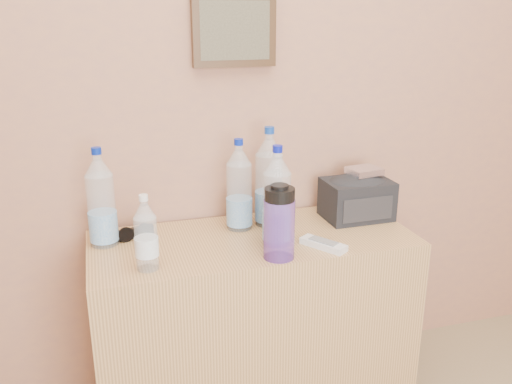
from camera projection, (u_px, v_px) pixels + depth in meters
The scene contains 12 objects.
picture_frame at pixel (234, 30), 1.90m from camera, with size 0.30×0.03×0.25m, color #382311, non-canonical shape.
dresser at pixel (253, 325), 2.02m from camera, with size 1.13×0.47×0.71m, color tan.
pet_large_a at pixel (101, 203), 1.81m from camera, with size 0.09×0.09×0.34m.
pet_large_b at pixel (239, 190), 1.95m from camera, with size 0.09×0.09×0.33m.
pet_large_c at pixel (269, 182), 1.98m from camera, with size 0.10×0.10×0.37m.
pet_large_d at pixel (277, 201), 1.81m from camera, with size 0.09×0.09×0.34m.
pet_small at pixel (146, 237), 1.64m from camera, with size 0.07×0.07×0.24m.
nalgene_bottle at pixel (279, 222), 1.71m from camera, with size 0.10×0.10×0.25m.
sunglasses at pixel (134, 233), 1.90m from camera, with size 0.14×0.05×0.04m, color black, non-canonical shape.
ac_remote at pixel (323, 244), 1.82m from camera, with size 0.16×0.05×0.02m, color silver.
toiletry_bag at pixel (357, 197), 2.07m from camera, with size 0.25×0.18×0.17m, color black, non-canonical shape.
foil_packet at pixel (364, 171), 2.05m from camera, with size 0.12×0.10×0.02m, color silver.
Camera 1 is at (-0.51, 0.06, 1.46)m, focal length 38.00 mm.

